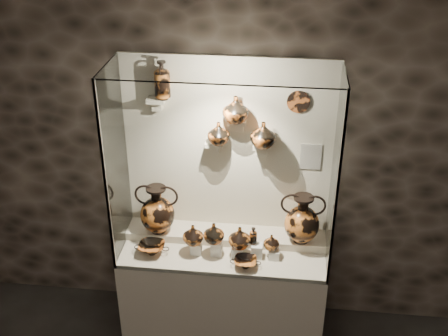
# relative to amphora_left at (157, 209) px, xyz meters

# --- Properties ---
(ceiling) EXTENTS (5.00, 5.00, 0.00)m
(ceiling) POSITION_rel_amphora_left_xyz_m (0.57, -2.30, 2.08)
(ceiling) COLOR white
(ceiling) RESTS_ON wall_back
(wall_back) EXTENTS (5.00, 0.02, 3.20)m
(wall_back) POSITION_rel_amphora_left_xyz_m (0.57, 0.20, 0.48)
(wall_back) COLOR black
(wall_back) RESTS_ON ground
(plinth) EXTENTS (1.70, 0.60, 0.80)m
(plinth) POSITION_rel_amphora_left_xyz_m (0.57, -0.12, -0.72)
(plinth) COLOR beige
(plinth) RESTS_ON floor
(front_tier) EXTENTS (1.68, 0.58, 0.03)m
(front_tier) POSITION_rel_amphora_left_xyz_m (0.57, -0.12, -0.30)
(front_tier) COLOR #C4B398
(front_tier) RESTS_ON plinth
(rear_tier) EXTENTS (1.70, 0.25, 0.10)m
(rear_tier) POSITION_rel_amphora_left_xyz_m (0.57, 0.06, -0.27)
(rear_tier) COLOR #C4B398
(rear_tier) RESTS_ON plinth
(back_panel) EXTENTS (1.70, 0.03, 1.60)m
(back_panel) POSITION_rel_amphora_left_xyz_m (0.57, 0.20, 0.48)
(back_panel) COLOR beige
(back_panel) RESTS_ON plinth
(glass_front) EXTENTS (1.70, 0.01, 1.60)m
(glass_front) POSITION_rel_amphora_left_xyz_m (0.57, -0.41, 0.48)
(glass_front) COLOR white
(glass_front) RESTS_ON plinth
(glass_left) EXTENTS (0.01, 0.60, 1.60)m
(glass_left) POSITION_rel_amphora_left_xyz_m (-0.28, -0.12, 0.48)
(glass_left) COLOR white
(glass_left) RESTS_ON plinth
(glass_right) EXTENTS (0.01, 0.60, 1.60)m
(glass_right) POSITION_rel_amphora_left_xyz_m (1.42, -0.12, 0.48)
(glass_right) COLOR white
(glass_right) RESTS_ON plinth
(glass_top) EXTENTS (1.70, 0.60, 0.01)m
(glass_top) POSITION_rel_amphora_left_xyz_m (0.57, -0.12, 1.28)
(glass_top) COLOR white
(glass_top) RESTS_ON back_panel
(frame_post_left) EXTENTS (0.02, 0.02, 1.60)m
(frame_post_left) POSITION_rel_amphora_left_xyz_m (-0.27, -0.41, 0.48)
(frame_post_left) COLOR gray
(frame_post_left) RESTS_ON plinth
(frame_post_right) EXTENTS (0.02, 0.02, 1.60)m
(frame_post_right) POSITION_rel_amphora_left_xyz_m (1.41, -0.41, 0.48)
(frame_post_right) COLOR gray
(frame_post_right) RESTS_ON plinth
(pedestal_a) EXTENTS (0.09, 0.09, 0.10)m
(pedestal_a) POSITION_rel_amphora_left_xyz_m (0.35, -0.17, -0.24)
(pedestal_a) COLOR silver
(pedestal_a) RESTS_ON front_tier
(pedestal_b) EXTENTS (0.09, 0.09, 0.13)m
(pedestal_b) POSITION_rel_amphora_left_xyz_m (0.52, -0.17, -0.22)
(pedestal_b) COLOR silver
(pedestal_b) RESTS_ON front_tier
(pedestal_c) EXTENTS (0.09, 0.09, 0.09)m
(pedestal_c) POSITION_rel_amphora_left_xyz_m (0.69, -0.17, -0.24)
(pedestal_c) COLOR silver
(pedestal_c) RESTS_ON front_tier
(pedestal_d) EXTENTS (0.09, 0.09, 0.12)m
(pedestal_d) POSITION_rel_amphora_left_xyz_m (0.85, -0.17, -0.23)
(pedestal_d) COLOR silver
(pedestal_d) RESTS_ON front_tier
(pedestal_e) EXTENTS (0.09, 0.09, 0.08)m
(pedestal_e) POSITION_rel_amphora_left_xyz_m (0.99, -0.17, -0.25)
(pedestal_e) COLOR silver
(pedestal_e) RESTS_ON front_tier
(bracket_ul) EXTENTS (0.14, 0.12, 0.04)m
(bracket_ul) POSITION_rel_amphora_left_xyz_m (0.02, 0.12, 0.93)
(bracket_ul) COLOR beige
(bracket_ul) RESTS_ON back_panel
(bracket_ca) EXTENTS (0.14, 0.12, 0.04)m
(bracket_ca) POSITION_rel_amphora_left_xyz_m (0.47, 0.12, 0.58)
(bracket_ca) COLOR beige
(bracket_ca) RESTS_ON back_panel
(bracket_cb) EXTENTS (0.10, 0.12, 0.04)m
(bracket_cb) POSITION_rel_amphora_left_xyz_m (0.67, 0.12, 0.78)
(bracket_cb) COLOR beige
(bracket_cb) RESTS_ON back_panel
(bracket_cc) EXTENTS (0.14, 0.12, 0.04)m
(bracket_cc) POSITION_rel_amphora_left_xyz_m (0.85, 0.12, 0.58)
(bracket_cc) COLOR beige
(bracket_cc) RESTS_ON back_panel
(amphora_left) EXTENTS (0.45, 0.45, 0.44)m
(amphora_left) POSITION_rel_amphora_left_xyz_m (0.00, 0.00, 0.00)
(amphora_left) COLOR #CA6B26
(amphora_left) RESTS_ON rear_tier
(amphora_right) EXTENTS (0.45, 0.45, 0.43)m
(amphora_right) POSITION_rel_amphora_left_xyz_m (1.20, 0.00, -0.00)
(amphora_right) COLOR #CA6B26
(amphora_right) RESTS_ON rear_tier
(jug_a) EXTENTS (0.21, 0.21, 0.18)m
(jug_a) POSITION_rel_amphora_left_xyz_m (0.33, -0.18, -0.10)
(jug_a) COLOR #CA6B26
(jug_a) RESTS_ON pedestal_a
(jug_b) EXTENTS (0.22, 0.22, 0.18)m
(jug_b) POSITION_rel_amphora_left_xyz_m (0.50, -0.18, -0.07)
(jug_b) COLOR #B85A20
(jug_b) RESTS_ON pedestal_b
(jug_c) EXTENTS (0.23, 0.23, 0.19)m
(jug_c) POSITION_rel_amphora_left_xyz_m (0.71, -0.17, -0.10)
(jug_c) COLOR #CA6B26
(jug_c) RESTS_ON pedestal_c
(jug_e) EXTENTS (0.16, 0.16, 0.13)m
(jug_e) POSITION_rel_amphora_left_xyz_m (0.96, -0.15, -0.14)
(jug_e) COLOR #CA6B26
(jug_e) RESTS_ON pedestal_e
(lekythos_small) EXTENTS (0.09, 0.09, 0.17)m
(lekythos_small) POSITION_rel_amphora_left_xyz_m (0.82, -0.15, -0.08)
(lekythos_small) COLOR #B85A20
(lekythos_small) RESTS_ON pedestal_d
(kylix_left) EXTENTS (0.31, 0.28, 0.11)m
(kylix_left) POSITION_rel_amphora_left_xyz_m (-0.01, -0.22, -0.23)
(kylix_left) COLOR #B85A20
(kylix_left) RESTS_ON front_tier
(kylix_right) EXTENTS (0.29, 0.27, 0.09)m
(kylix_right) POSITION_rel_amphora_left_xyz_m (0.77, -0.31, -0.24)
(kylix_right) COLOR #CA6B26
(kylix_right) RESTS_ON front_tier
(lekythos_tall) EXTENTS (0.15, 0.15, 0.33)m
(lekythos_tall) POSITION_rel_amphora_left_xyz_m (0.08, 0.11, 1.12)
(lekythos_tall) COLOR #CA6B26
(lekythos_tall) RESTS_ON bracket_ul
(ovoid_vase_a) EXTENTS (0.18, 0.18, 0.18)m
(ovoid_vase_a) POSITION_rel_amphora_left_xyz_m (0.51, 0.09, 0.69)
(ovoid_vase_a) COLOR #B85A20
(ovoid_vase_a) RESTS_ON bracket_ca
(ovoid_vase_b) EXTENTS (0.23, 0.23, 0.21)m
(ovoid_vase_b) POSITION_rel_amphora_left_xyz_m (0.64, 0.07, 0.90)
(ovoid_vase_b) COLOR #B85A20
(ovoid_vase_b) RESTS_ON bracket_cb
(ovoid_vase_c) EXTENTS (0.26, 0.26, 0.21)m
(ovoid_vase_c) POSITION_rel_amphora_left_xyz_m (0.86, 0.08, 0.70)
(ovoid_vase_c) COLOR #B85A20
(ovoid_vase_c) RESTS_ON bracket_cc
(wall_plate) EXTENTS (0.18, 0.02, 0.18)m
(wall_plate) POSITION_rel_amphora_left_xyz_m (1.11, 0.17, 0.95)
(wall_plate) COLOR #B35623
(wall_plate) RESTS_ON back_panel
(info_placard) EXTENTS (0.17, 0.01, 0.22)m
(info_placard) POSITION_rel_amphora_left_xyz_m (1.24, 0.18, 0.48)
(info_placard) COLOR beige
(info_placard) RESTS_ON back_panel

